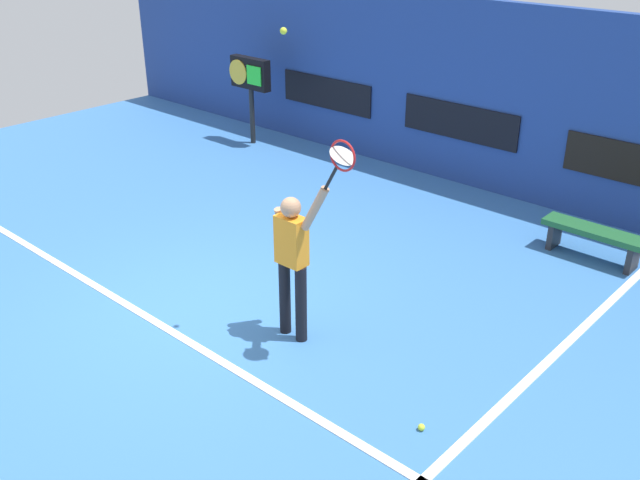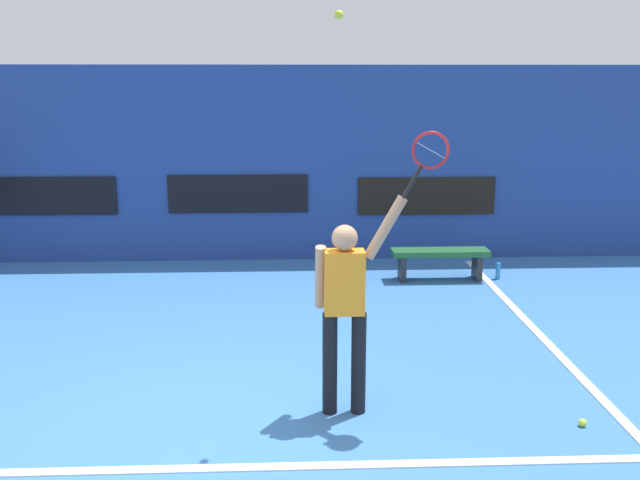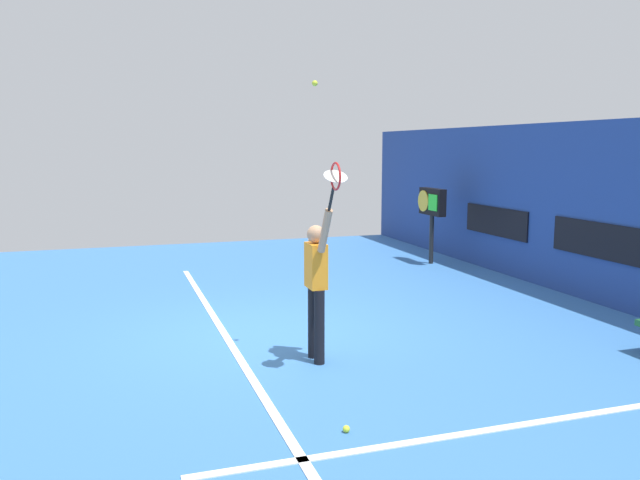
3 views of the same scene
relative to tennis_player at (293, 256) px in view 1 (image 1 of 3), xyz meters
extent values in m
plane|color=#3870B2|center=(-1.28, -0.40, -1.01)|extent=(18.00, 18.00, 0.00)
cube|color=navy|center=(-1.28, 5.48, 0.52)|extent=(18.00, 0.20, 3.07)
cube|color=black|center=(-1.28, 5.36, 0.07)|extent=(2.20, 0.03, 0.60)
cube|color=black|center=(-4.28, 5.36, 0.06)|extent=(2.20, 0.03, 0.60)
cube|color=black|center=(1.72, 5.36, 0.02)|extent=(2.20, 0.03, 0.60)
cube|color=white|center=(-1.28, -0.90, -1.00)|extent=(10.00, 0.10, 0.01)
cube|color=white|center=(2.38, 1.60, -1.00)|extent=(0.10, 7.00, 0.01)
cylinder|color=black|center=(-0.13, 0.00, -0.55)|extent=(0.13, 0.13, 0.92)
cylinder|color=black|center=(0.12, 0.00, -0.55)|extent=(0.13, 0.13, 0.92)
cube|color=orange|center=(-0.01, 0.00, 0.19)|extent=(0.34, 0.20, 0.55)
sphere|color=tan|center=(-0.01, 0.00, 0.57)|extent=(0.22, 0.22, 0.22)
cylinder|color=tan|center=(0.33, 0.00, 0.65)|extent=(0.36, 0.09, 0.55)
cylinder|color=tan|center=(-0.21, 0.08, 0.21)|extent=(0.09, 0.23, 0.58)
cylinder|color=black|center=(0.55, 0.00, 1.04)|extent=(0.18, 0.03, 0.28)
torus|color=red|center=(0.69, 0.00, 1.30)|extent=(0.43, 0.02, 0.43)
cylinder|color=silver|center=(0.69, 0.00, 1.30)|extent=(0.24, 0.27, 0.13)
sphere|color=#CCE033|center=(-0.07, 0.00, 2.35)|extent=(0.07, 0.07, 0.07)
cylinder|color=black|center=(-5.51, 4.52, -0.46)|extent=(0.10, 0.10, 1.11)
cube|color=black|center=(-5.51, 4.52, 0.40)|extent=(0.95, 0.18, 0.60)
cylinder|color=gold|center=(-5.76, 4.42, 0.40)|extent=(0.48, 0.02, 0.48)
cube|color=#26D833|center=(-5.30, 4.42, 0.40)|extent=(0.38, 0.02, 0.36)
cube|color=#1E592D|center=(1.70, 4.12, -0.60)|extent=(1.40, 0.36, 0.08)
cube|color=#262628|center=(1.15, 4.12, -0.82)|extent=(0.08, 0.32, 0.37)
cube|color=#262628|center=(2.25, 4.12, -0.82)|extent=(0.08, 0.32, 0.37)
sphere|color=#CCE033|center=(2.00, -0.36, -0.98)|extent=(0.07, 0.07, 0.07)
camera|label=1|loc=(4.80, -4.88, 3.49)|focal=40.06mm
camera|label=2|loc=(-0.46, -5.76, 1.89)|focal=39.85mm
camera|label=3|loc=(7.21, -2.33, 1.61)|focal=35.69mm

